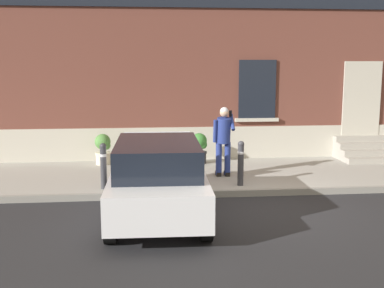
{
  "coord_description": "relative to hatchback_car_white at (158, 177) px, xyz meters",
  "views": [
    {
      "loc": [
        -2.42,
        -9.43,
        2.96
      ],
      "look_at": [
        -1.33,
        1.6,
        1.1
      ],
      "focal_mm": 45.32,
      "sensor_mm": 36.0,
      "label": 1
    }
  ],
  "objects": [
    {
      "name": "sidewalk",
      "position": [
        2.18,
        3.11,
        -0.71
      ],
      "size": [
        24.0,
        3.6,
        0.15
      ],
      "primitive_type": "cube",
      "color": "#99968E",
      "rests_on": "ground"
    },
    {
      "name": "bollard_far_left",
      "position": [
        -1.17,
        1.66,
        -0.08
      ],
      "size": [
        0.15,
        0.15,
        1.04
      ],
      "color": "#333338",
      "rests_on": "sidewalk"
    },
    {
      "name": "person_on_phone",
      "position": [
        1.7,
        2.58,
        0.36
      ],
      "size": [
        0.51,
        0.49,
        1.75
      ],
      "rotation": [
        0.0,
        0.0,
        0.18
      ],
      "color": "navy",
      "rests_on": "sidewalk"
    },
    {
      "name": "ground_plane",
      "position": [
        2.18,
        0.31,
        -0.79
      ],
      "size": [
        80.0,
        80.0,
        0.0
      ],
      "primitive_type": "plane",
      "color": "#232326"
    },
    {
      "name": "curb_edge",
      "position": [
        2.18,
        1.25,
        -0.71
      ],
      "size": [
        24.0,
        0.12,
        0.15
      ],
      "primitive_type": "cube",
      "color": "gray",
      "rests_on": "ground"
    },
    {
      "name": "bollard_near_person",
      "position": [
        1.96,
        1.66,
        -0.08
      ],
      "size": [
        0.15,
        0.15,
        1.04
      ],
      "color": "#333338",
      "rests_on": "sidewalk"
    },
    {
      "name": "planter_cream",
      "position": [
        -1.4,
        4.38,
        -0.18
      ],
      "size": [
        0.44,
        0.44,
        0.86
      ],
      "color": "beige",
      "rests_on": "sidewalk"
    },
    {
      "name": "hatchback_car_white",
      "position": [
        0.0,
        0.0,
        0.0
      ],
      "size": [
        1.87,
        4.11,
        1.5
      ],
      "color": "white",
      "rests_on": "ground"
    },
    {
      "name": "planter_charcoal",
      "position": [
        1.3,
        4.25,
        -0.18
      ],
      "size": [
        0.44,
        0.44,
        0.86
      ],
      "color": "#2D2D30",
      "rests_on": "sidewalk"
    },
    {
      "name": "building_facade",
      "position": [
        2.19,
        5.6,
        2.94
      ],
      "size": [
        24.0,
        1.52,
        7.5
      ],
      "color": "brown",
      "rests_on": "ground"
    },
    {
      "name": "entrance_stoop",
      "position": [
        6.27,
        4.43,
        -0.4
      ],
      "size": [
        1.67,
        1.28,
        0.64
      ],
      "color": "#9E998E",
      "rests_on": "sidewalk"
    }
  ]
}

